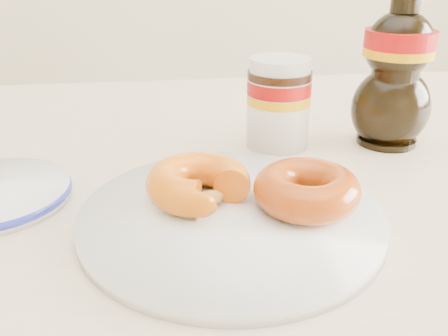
{
  "coord_description": "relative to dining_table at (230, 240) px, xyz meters",
  "views": [
    {
      "loc": [
        -0.07,
        -0.4,
        0.99
      ],
      "look_at": [
        -0.01,
        0.05,
        0.79
      ],
      "focal_mm": 40.0,
      "sensor_mm": 36.0,
      "label": 1
    }
  ],
  "objects": [
    {
      "name": "donut_bitten",
      "position": [
        -0.04,
        -0.07,
        0.11
      ],
      "size": [
        0.13,
        0.13,
        0.03
      ],
      "primitive_type": "torus",
      "rotation": [
        0.0,
        0.0,
        -0.3
      ],
      "color": "orange",
      "rests_on": "plate"
    },
    {
      "name": "syrup_bottle",
      "position": [
        0.22,
        0.08,
        0.18
      ],
      "size": [
        0.12,
        0.11,
        0.2
      ],
      "primitive_type": null,
      "rotation": [
        0.0,
        0.0,
        0.2
      ],
      "color": "black",
      "rests_on": "dining_table"
    },
    {
      "name": "donut_whole",
      "position": [
        0.06,
        -0.1,
        0.12
      ],
      "size": [
        0.1,
        0.1,
        0.04
      ],
      "primitive_type": "torus",
      "rotation": [
        0.0,
        0.0,
        0.02
      ],
      "color": "#A4340A",
      "rests_on": "plate"
    },
    {
      "name": "plate",
      "position": [
        -0.01,
        -0.1,
        0.09
      ],
      "size": [
        0.28,
        0.28,
        0.01
      ],
      "color": "white",
      "rests_on": "dining_table"
    },
    {
      "name": "dining_table",
      "position": [
        0.0,
        0.0,
        0.0
      ],
      "size": [
        1.4,
        0.9,
        0.75
      ],
      "color": "beige",
      "rests_on": "ground"
    },
    {
      "name": "nutella_jar",
      "position": [
        0.07,
        0.09,
        0.14
      ],
      "size": [
        0.08,
        0.08,
        0.11
      ],
      "rotation": [
        0.0,
        0.0,
        0.04
      ],
      "color": "white",
      "rests_on": "dining_table"
    }
  ]
}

